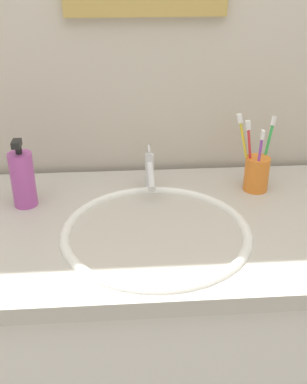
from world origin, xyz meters
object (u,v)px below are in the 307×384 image
faucet (149,172)px  toothbrush_red (250,151)px  toothbrush_cup (257,174)px  soap_dispenser (23,179)px  toothbrush_yellow (245,147)px  toothbrush_green (267,148)px  toothbrush_purple (259,157)px

faucet → toothbrush_red: 0.27m
faucet → toothbrush_cup: (0.29, -0.02, -0.01)m
soap_dispenser → toothbrush_yellow: bearing=5.0°
toothbrush_cup → soap_dispenser: bearing=-176.1°
toothbrush_red → toothbrush_cup: bearing=1.1°
faucet → toothbrush_yellow: (0.25, -0.01, 0.07)m
toothbrush_green → toothbrush_yellow: bearing=-166.9°
toothbrush_red → soap_dispenser: bearing=-175.9°
soap_dispenser → faucet: bearing=10.2°
faucet → toothbrush_purple: size_ratio=0.79×
toothbrush_yellow → toothbrush_green: 0.07m
faucet → toothbrush_yellow: toothbrush_yellow is taller
toothbrush_cup → toothbrush_yellow: bearing=168.4°
soap_dispenser → toothbrush_cup: bearing=3.9°
toothbrush_cup → soap_dispenser: size_ratio=0.52×
faucet → toothbrush_cup: size_ratio=1.47×
toothbrush_red → soap_dispenser: 0.58m
toothbrush_purple → toothbrush_yellow: size_ratio=0.84×
toothbrush_purple → toothbrush_yellow: 0.05m
toothbrush_yellow → soap_dispenser: size_ratio=1.16×
toothbrush_cup → toothbrush_green: bearing=39.1°
toothbrush_red → soap_dispenser: toothbrush_red is taller
toothbrush_purple → toothbrush_green: bearing=52.8°
toothbrush_yellow → toothbrush_red: bearing=-34.2°
faucet → toothbrush_purple: 0.29m
toothbrush_red → faucet: bearing=176.5°
faucet → toothbrush_purple: toothbrush_purple is taller
toothbrush_purple → soap_dispenser: 0.60m
toothbrush_red → toothbrush_green: size_ratio=1.01×
toothbrush_yellow → toothbrush_purple: bearing=-39.5°
toothbrush_cup → toothbrush_purple: (-0.00, -0.02, 0.06)m
toothbrush_red → toothbrush_green: bearing=23.6°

